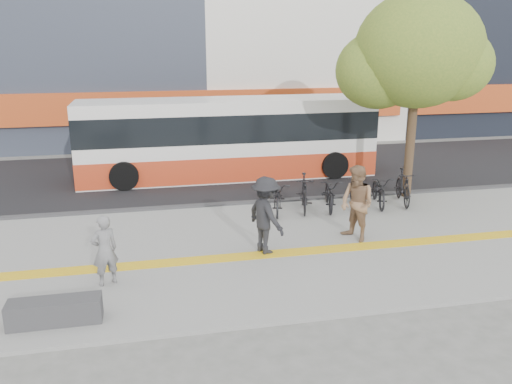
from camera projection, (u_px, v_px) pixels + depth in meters
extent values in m
plane|color=#5E5E59|center=(196.00, 283.00, 10.95)|extent=(120.00, 120.00, 0.00)
cube|color=gray|center=(190.00, 254.00, 12.35)|extent=(40.00, 7.00, 0.08)
cube|color=yellow|center=(192.00, 261.00, 11.87)|extent=(40.00, 0.45, 0.01)
cube|color=black|center=(172.00, 176.00, 19.39)|extent=(40.00, 8.00, 0.06)
cube|color=#38383B|center=(179.00, 208.00, 15.62)|extent=(40.00, 0.25, 0.14)
cube|color=#C9491B|center=(207.00, 105.00, 23.98)|extent=(19.00, 0.50, 1.40)
cube|color=#38383B|center=(55.00, 311.00, 9.22)|extent=(1.60, 0.45, 0.45)
cylinder|color=#3D291B|center=(410.00, 147.00, 16.34)|extent=(0.28, 0.28, 3.20)
ellipsoid|color=#537527|center=(418.00, 50.00, 15.52)|extent=(3.80, 3.80, 3.42)
ellipsoid|color=#537527|center=(378.00, 70.00, 15.95)|extent=(2.60, 2.60, 2.34)
ellipsoid|color=#537527|center=(452.00, 64.00, 15.43)|extent=(2.40, 2.40, 2.16)
ellipsoid|color=#537527|center=(416.00, 23.00, 16.10)|extent=(2.20, 2.20, 1.98)
cube|color=white|center=(228.00, 138.00, 18.93)|extent=(10.56, 2.20, 2.82)
cube|color=red|center=(229.00, 163.00, 19.19)|extent=(10.58, 2.22, 0.88)
cube|color=black|center=(228.00, 125.00, 18.80)|extent=(10.58, 2.22, 0.97)
cylinder|color=black|center=(124.00, 176.00, 17.42)|extent=(0.97, 0.31, 0.97)
cylinder|color=black|center=(126.00, 161.00, 19.48)|extent=(0.97, 0.31, 0.97)
cylinder|color=black|center=(335.00, 165.00, 18.90)|extent=(0.97, 0.31, 0.97)
cylinder|color=black|center=(315.00, 153.00, 20.97)|extent=(0.97, 0.31, 0.97)
imported|color=black|center=(278.00, 196.00, 15.11)|extent=(1.06, 1.91, 0.95)
imported|color=black|center=(304.00, 193.00, 15.25)|extent=(0.92, 1.82, 1.06)
imported|color=black|center=(330.00, 193.00, 15.42)|extent=(1.06, 1.91, 0.95)
imported|color=black|center=(355.00, 190.00, 15.57)|extent=(0.92, 1.82, 1.06)
imported|color=black|center=(379.00, 190.00, 15.74)|extent=(1.06, 1.91, 0.95)
imported|color=black|center=(403.00, 187.00, 15.88)|extent=(0.92, 1.82, 1.06)
imported|color=black|center=(105.00, 250.00, 10.55)|extent=(0.64, 0.55, 1.49)
imported|color=#8C694A|center=(357.00, 204.00, 12.87)|extent=(1.02, 1.13, 1.89)
imported|color=black|center=(266.00, 215.00, 12.12)|extent=(1.08, 1.35, 1.83)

